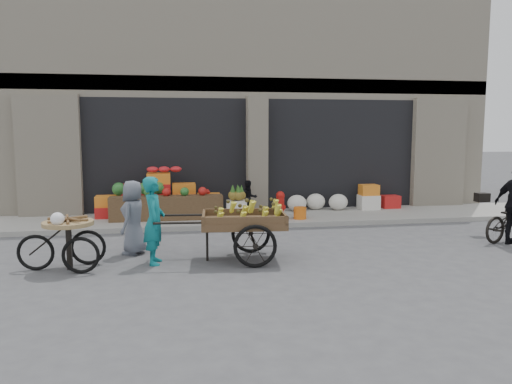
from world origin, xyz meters
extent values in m
plane|color=#424244|center=(0.00, 0.00, 0.00)|extent=(80.00, 80.00, 0.00)
cube|color=gray|center=(0.00, 4.10, 0.06)|extent=(18.00, 2.20, 0.12)
cube|color=beige|center=(0.00, 8.20, 3.50)|extent=(14.00, 6.00, 7.00)
cube|color=gray|center=(0.00, 5.35, 3.60)|extent=(14.00, 0.30, 0.40)
cube|color=black|center=(-2.48, 6.00, 1.67)|extent=(4.40, 1.60, 3.10)
cube|color=black|center=(2.48, 6.00, 1.67)|extent=(4.40, 1.60, 3.10)
cube|color=beige|center=(0.00, 5.15, 1.67)|extent=(0.55, 0.80, 3.22)
cube|color=brown|center=(-2.48, 3.95, 0.42)|extent=(2.80, 0.45, 0.60)
sphere|color=#1E5923|center=(-3.17, 4.45, 0.86)|extent=(0.34, 0.34, 0.34)
cylinder|color=silver|center=(-0.75, 3.60, 0.37)|extent=(0.52, 0.52, 0.50)
cylinder|color=#A5140F|center=(0.35, 3.55, 0.40)|extent=(0.20, 0.20, 0.56)
sphere|color=#A5140F|center=(0.35, 3.55, 0.72)|extent=(0.22, 0.22, 0.22)
cylinder|color=orange|center=(0.85, 3.50, 0.27)|extent=(0.32, 0.32, 0.30)
ellipsoid|color=silver|center=(1.68, 4.70, 0.34)|extent=(1.70, 0.60, 0.44)
imported|color=black|center=(-0.35, 4.20, 0.58)|extent=(0.51, 0.43, 0.93)
cube|color=brown|center=(-1.07, 0.20, 0.69)|extent=(1.59, 1.11, 0.13)
torus|color=black|center=(-0.95, -0.34, 0.38)|extent=(0.76, 0.13, 0.76)
torus|color=black|center=(-0.85, 0.72, 0.38)|extent=(0.76, 0.13, 0.76)
cylinder|color=black|center=(-1.73, 0.26, 0.31)|extent=(0.05, 0.05, 0.62)
imported|color=#0F6F76|center=(-2.66, 0.23, 0.78)|extent=(0.40, 0.58, 1.56)
cylinder|color=#9E7F51|center=(-4.08, 0.09, 0.80)|extent=(0.88, 0.88, 0.07)
cube|color=black|center=(-4.08, 0.09, 0.40)|extent=(0.08, 0.08, 0.80)
torus|color=black|center=(-3.84, -0.20, 0.31)|extent=(0.62, 0.09, 0.62)
torus|color=black|center=(-3.82, 0.36, 0.31)|extent=(0.62, 0.09, 0.62)
torus|color=black|center=(-4.63, 0.12, 0.31)|extent=(0.62, 0.09, 0.62)
imported|color=slate|center=(-3.07, 1.03, 0.71)|extent=(0.66, 0.80, 1.41)
imported|color=black|center=(4.82, 0.83, 0.45)|extent=(1.82, 1.14, 0.90)
camera|label=1|loc=(-2.34, -8.60, 2.37)|focal=35.00mm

